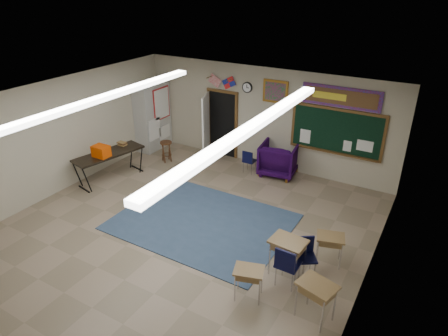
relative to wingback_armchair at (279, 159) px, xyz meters
The scene contains 24 objects.
floor 4.20m from the wingback_armchair, 100.04° to the right, with size 9.00×9.00×0.00m, color #83705A.
back_wall 1.31m from the wingback_armchair, 151.99° to the left, with size 8.00×0.04×3.00m, color #AAA48A.
left_wall 6.35m from the wingback_armchair, 138.98° to the right, with size 0.04×9.00×3.00m, color #AAA48A.
right_wall 5.35m from the wingback_armchair, 51.50° to the right, with size 0.04×9.00×3.00m, color #AAA48A.
ceiling 4.88m from the wingback_armchair, 100.04° to the right, with size 8.00×9.00×0.04m, color silver.
area_rug 3.39m from the wingback_armchair, 99.06° to the right, with size 4.00×3.00×0.02m, color #354865.
fluorescent_strips 4.85m from the wingback_armchair, 100.04° to the right, with size 3.86×6.00×0.10m, color white, non-canonical shape.
doorway 2.32m from the wingback_armchair, behind, with size 1.10×0.89×2.16m.
chalkboard 1.80m from the wingback_armchair, 13.34° to the left, with size 2.55×0.14×1.30m.
bulletin_board 2.48m from the wingback_armchair, 13.50° to the left, with size 2.10×0.05×0.55m.
framed_art_print 1.94m from the wingback_armchair, 136.96° to the left, with size 0.75×0.05×0.65m.
wall_clock 2.29m from the wingback_armchair, 164.54° to the left, with size 0.32×0.05×0.32m.
wall_flags 2.94m from the wingback_armchair, behind, with size 1.16×0.06×0.70m, color red, non-canonical shape.
storage_cabinet 4.49m from the wingback_armchair, behind, with size 0.59×1.25×2.20m.
wingback_armchair is the anchor object (origin of this frame).
student_chair_reading 0.86m from the wingback_armchair, 155.51° to the right, with size 0.36×0.36×0.72m, color black, non-canonical shape.
student_chair_desk_a 4.71m from the wingback_armchair, 64.63° to the right, with size 0.44×0.44×0.88m, color black, non-canonical shape.
student_chair_desk_b 4.45m from the wingback_armchair, 59.97° to the right, with size 0.40×0.40×0.79m, color black, non-canonical shape.
student_desk_front_left 4.44m from the wingback_armchair, 64.64° to the right, with size 0.71×0.56×0.80m.
student_desk_front_right 4.12m from the wingback_armchair, 52.42° to the right, with size 0.64×0.55×0.65m.
student_desk_back_left 5.19m from the wingback_armchair, 72.66° to the right, with size 0.62×0.54×0.64m.
student_desk_back_right 5.55m from the wingback_armchair, 60.35° to the right, with size 0.72×0.61×0.74m.
folding_table 4.87m from the wingback_armchair, 145.45° to the right, with size 1.08×2.09×1.14m.
wooden_stool 3.53m from the wingback_armchair, 164.15° to the right, with size 0.37×0.37×0.65m.
Camera 1 is at (4.70, -5.86, 5.34)m, focal length 32.00 mm.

